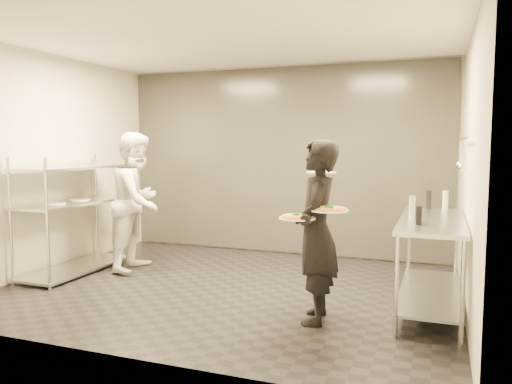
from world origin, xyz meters
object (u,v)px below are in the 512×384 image
(bottle_green, at_px, (412,206))
(prep_counter, at_px, (431,248))
(waiter, at_px, (316,231))
(pizza_plate_far, at_px, (330,209))
(bottle_clear, at_px, (445,200))
(pizza_plate_near, at_px, (297,217))
(chef, at_px, (138,201))
(pos_monitor, at_px, (418,214))
(salad_plate, at_px, (321,171))
(bottle_dark, at_px, (429,199))
(pass_rack, at_px, (75,213))

(bottle_green, bearing_deg, prep_counter, -8.72)
(waiter, relative_size, pizza_plate_far, 5.11)
(bottle_clear, bearing_deg, pizza_plate_near, -125.23)
(pizza_plate_far, bearing_deg, bottle_clear, 60.25)
(chef, relative_size, pizza_plate_far, 5.43)
(pizza_plate_near, distance_m, pizza_plate_far, 0.29)
(pos_monitor, distance_m, bottle_green, 0.38)
(prep_counter, relative_size, salad_plate, 6.14)
(bottle_clear, relative_size, bottle_dark, 1.02)
(bottle_dark, bearing_deg, pizza_plate_near, -121.18)
(prep_counter, relative_size, chef, 1.00)
(pass_rack, bearing_deg, salad_plate, -6.09)
(waiter, bearing_deg, salad_plate, 177.80)
(pizza_plate_near, relative_size, bottle_clear, 1.55)
(chef, bearing_deg, salad_plate, -112.63)
(pizza_plate_far, bearing_deg, chef, 155.49)
(bottle_dark, bearing_deg, pass_rack, -169.37)
(chef, distance_m, pizza_plate_far, 3.10)
(pizza_plate_near, bearing_deg, pos_monitor, 31.16)
(waiter, distance_m, bottle_green, 1.10)
(pizza_plate_far, relative_size, bottle_dark, 1.62)
(pizza_plate_far, relative_size, salad_plate, 1.13)
(bottle_clear, distance_m, bottle_dark, 0.18)
(pizza_plate_near, xyz_separation_m, salad_plate, (0.07, 0.59, 0.38))
(chef, distance_m, bottle_green, 3.48)
(pass_rack, distance_m, pizza_plate_far, 3.61)
(bottle_green, bearing_deg, bottle_clear, 67.71)
(pass_rack, bearing_deg, waiter, -11.81)
(pizza_plate_near, xyz_separation_m, bottle_clear, (1.23, 1.74, 0.02))
(chef, bearing_deg, bottle_dark, -90.17)
(pizza_plate_far, bearing_deg, pizza_plate_near, -166.45)
(pos_monitor, height_order, bottle_dark, bottle_dark)
(pizza_plate_far, xyz_separation_m, bottle_green, (0.64, 0.91, -0.06))
(bottle_clear, bearing_deg, bottle_green, -112.29)
(prep_counter, height_order, chef, chef)
(pizza_plate_far, bearing_deg, bottle_dark, 64.99)
(chef, xyz_separation_m, pizza_plate_far, (2.81, -1.28, 0.18))
(waiter, distance_m, pizza_plate_near, 0.32)
(salad_plate, relative_size, pos_monitor, 1.25)
(prep_counter, height_order, pizza_plate_far, pizza_plate_far)
(pos_monitor, relative_size, bottle_clear, 1.13)
(salad_plate, bearing_deg, chef, 163.81)
(pizza_plate_far, xyz_separation_m, salad_plate, (-0.20, 0.52, 0.31))
(pass_rack, bearing_deg, pizza_plate_far, -14.07)
(chef, bearing_deg, pos_monitor, -108.44)
(prep_counter, bearing_deg, chef, 173.67)
(pass_rack, xyz_separation_m, pos_monitor, (4.21, -0.34, 0.24))
(salad_plate, distance_m, bottle_dark, 1.56)
(prep_counter, distance_m, chef, 3.68)
(pass_rack, distance_m, bottle_clear, 4.53)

